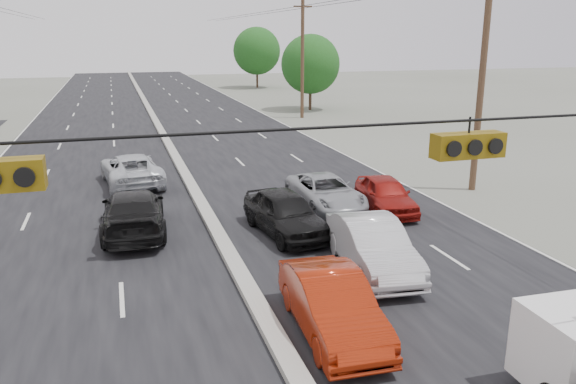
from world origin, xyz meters
The scene contains 14 objects.
road_surface centered at (0.00, 30.00, 0.00)m, with size 20.00×160.00×0.02m, color black.
center_median centered at (0.00, 30.00, 0.10)m, with size 0.50×160.00×0.20m, color gray.
utility_pole_right_b centered at (12.50, 15.00, 5.11)m, with size 1.60×0.30×10.00m.
utility_pole_right_c centered at (12.50, 40.00, 5.11)m, with size 1.60×0.30×10.00m.
traffic_signals centered at (1.40, 0.00, 5.49)m, with size 25.00×0.30×0.54m.
tree_right_mid centered at (15.00, 45.00, 4.34)m, with size 5.60×5.60×7.14m.
tree_right_far centered at (16.00, 70.00, 4.96)m, with size 6.40×6.40×8.16m.
red_sedan centered at (1.40, 4.66, 0.75)m, with size 1.58×4.52×1.49m, color maroon.
queue_car_a centered at (2.38, 11.70, 0.79)m, with size 1.87×4.65×1.59m, color black.
queue_car_b centered at (3.94, 7.79, 0.79)m, with size 1.67×4.80×1.58m, color #BCBCBE.
queue_car_c centered at (4.91, 14.28, 0.67)m, with size 2.22×4.82×1.34m, color #93969A.
queue_car_e centered at (7.06, 13.11, 0.71)m, with size 1.68×4.16×1.42m, color maroon.
oncoming_near centered at (-2.82, 13.45, 0.78)m, with size 2.19×5.40×1.57m, color black.
oncoming_far centered at (-2.65, 20.61, 0.75)m, with size 2.47×5.37×1.49m, color silver.
Camera 1 is at (-3.18, -6.63, 6.92)m, focal length 35.00 mm.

